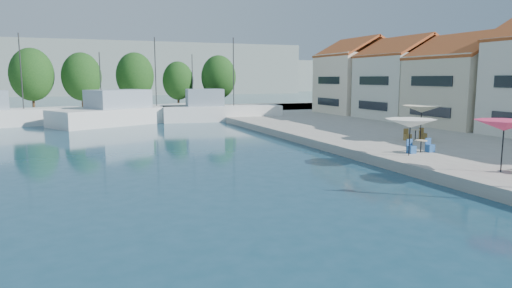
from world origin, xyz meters
name	(u,v)px	position (x,y,z in m)	size (l,w,h in m)	color
quay_right	(474,134)	(22.00, 30.00, 0.30)	(32.00, 92.00, 0.60)	gray
quay_far	(93,113)	(-8.00, 67.00, 0.30)	(90.00, 16.00, 0.60)	gray
hill_west	(6,69)	(-30.00, 160.00, 8.00)	(180.00, 40.00, 16.00)	gray
hill_east	(209,76)	(40.00, 180.00, 6.00)	(140.00, 40.00, 12.00)	gray
building_04	(468,79)	(24.00, 33.00, 5.02)	(9.00, 8.80, 9.20)	beige
building_05	(404,76)	(24.00, 42.00, 5.26)	(8.40, 8.80, 9.70)	silver
building_06	(358,75)	(24.00, 51.00, 5.50)	(9.00, 8.80, 10.20)	#F7E3C6
trawler_02	(5,116)	(-17.20, 54.82, 1.07)	(15.27, 7.07, 10.20)	silver
trawler_03	(138,113)	(-3.48, 54.07, 1.07)	(20.60, 14.18, 10.20)	silver
trawler_04	(219,112)	(5.78, 52.57, 1.07)	(14.29, 5.10, 10.20)	white
tree_04	(32,75)	(-15.62, 70.37, 5.56)	(5.80, 5.80, 8.59)	#3F2B19
tree_05	(82,77)	(-9.23, 70.30, 5.27)	(5.47, 5.47, 8.09)	#3F2B19
tree_06	(135,76)	(-1.65, 71.87, 5.41)	(5.63, 5.63, 8.33)	#3F2B19
tree_07	(178,81)	(4.83, 71.62, 4.68)	(4.77, 4.77, 7.07)	#3F2B19
tree_08	(219,77)	(10.88, 69.79, 5.23)	(5.43, 5.43, 8.03)	#3F2B19
umbrella_pink	(504,126)	(8.79, 16.01, 2.83)	(2.69, 2.69, 2.49)	black
umbrella_white	(410,123)	(7.83, 21.40, 2.48)	(2.92, 2.92, 2.13)	black
umbrella_cream	(422,109)	(12.98, 26.38, 2.86)	(2.77, 2.77, 2.51)	black
cafe_table_02	(421,148)	(9.22, 22.00, 0.89)	(1.82, 0.70, 0.76)	black
cafe_table_03	(415,136)	(12.86, 26.77, 0.89)	(1.82, 0.70, 0.76)	black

